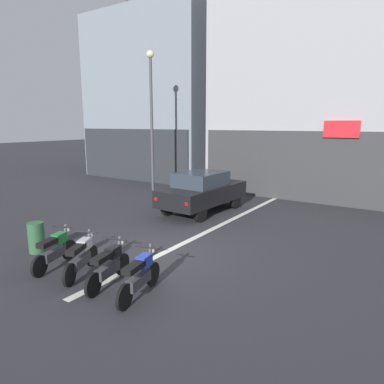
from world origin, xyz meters
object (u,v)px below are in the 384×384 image
at_px(car_black_crossing_near, 202,190).
at_px(motorcycle_blue_row_right_mid, 140,275).
at_px(motorcycle_black_row_centre, 109,265).
at_px(street_lamp, 151,109).
at_px(trash_bin, 36,237).
at_px(motorcycle_green_row_leftmost, 55,250).
at_px(motorcycle_silver_row_left_mid, 81,257).

height_order(car_black_crossing_near, motorcycle_blue_row_right_mid, car_black_crossing_near).
bearing_deg(motorcycle_black_row_centre, street_lamp, 124.37).
relative_size(motorcycle_blue_row_right_mid, trash_bin, 1.94).
height_order(car_black_crossing_near, street_lamp, street_lamp).
xyz_separation_m(car_black_crossing_near, trash_bin, (-1.43, -6.39, -0.46)).
bearing_deg(car_black_crossing_near, trash_bin, -102.62).
distance_m(motorcycle_green_row_leftmost, trash_bin, 1.39).
height_order(motorcycle_green_row_leftmost, motorcycle_black_row_centre, same).
relative_size(street_lamp, motorcycle_black_row_centre, 4.21).
bearing_deg(street_lamp, motorcycle_black_row_centre, -55.63).
distance_m(motorcycle_green_row_leftmost, motorcycle_black_row_centre, 1.83).
bearing_deg(street_lamp, car_black_crossing_near, -22.89).
bearing_deg(motorcycle_blue_row_right_mid, car_black_crossing_near, 111.66).
xyz_separation_m(motorcycle_black_row_centre, trash_bin, (-3.18, 0.30, -0.03)).
bearing_deg(car_black_crossing_near, motorcycle_blue_row_right_mid, -68.34).
bearing_deg(trash_bin, motorcycle_black_row_centre, -5.46).
distance_m(car_black_crossing_near, trash_bin, 6.56).
bearing_deg(motorcycle_silver_row_left_mid, street_lamp, 119.87).
bearing_deg(trash_bin, motorcycle_silver_row_left_mid, -7.60).
bearing_deg(motorcycle_green_row_leftmost, car_black_crossing_near, 89.25).
bearing_deg(motorcycle_black_row_centre, motorcycle_green_row_leftmost, -178.23).
xyz_separation_m(motorcycle_silver_row_left_mid, trash_bin, (-2.26, 0.30, -0.03)).
distance_m(street_lamp, trash_bin, 9.26).
xyz_separation_m(street_lamp, motorcycle_green_row_leftmost, (3.89, -8.43, -3.74)).
bearing_deg(street_lamp, motorcycle_green_row_leftmost, -65.21).
bearing_deg(motorcycle_silver_row_left_mid, car_black_crossing_near, 97.04).
bearing_deg(motorcycle_black_row_centre, car_black_crossing_near, 104.62).
distance_m(motorcycle_silver_row_left_mid, trash_bin, 2.28).
bearing_deg(car_black_crossing_near, motorcycle_black_row_centre, -75.38).
distance_m(motorcycle_green_row_leftmost, motorcycle_silver_row_left_mid, 0.92).
height_order(motorcycle_green_row_leftmost, motorcycle_blue_row_right_mid, same).
xyz_separation_m(motorcycle_black_row_centre, motorcycle_blue_row_right_mid, (0.92, -0.01, 0.00)).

